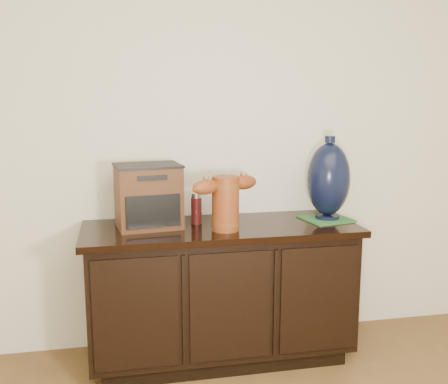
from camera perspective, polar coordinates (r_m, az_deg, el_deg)
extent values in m
plane|color=silver|center=(2.99, -1.42, 7.80)|extent=(4.50, 0.00, 4.50)
cube|color=black|center=(3.05, -0.37, -16.78)|extent=(1.29, 0.45, 0.08)
cube|color=black|center=(2.91, -0.38, -10.46)|extent=(1.40, 0.50, 0.64)
cube|color=black|center=(2.81, -0.39, -4.00)|extent=(1.46, 0.56, 0.03)
cube|color=black|center=(2.62, -9.57, -13.00)|extent=(0.41, 0.01, 0.56)
cube|color=black|center=(2.67, 0.71, -12.37)|extent=(0.41, 0.01, 0.56)
cube|color=black|center=(2.80, 10.26, -11.44)|extent=(0.41, 0.01, 0.56)
cylinder|color=brown|center=(2.67, 0.17, -1.28)|extent=(0.19, 0.19, 0.28)
cylinder|color=#431E0D|center=(2.69, 0.16, -3.41)|extent=(0.19, 0.19, 0.03)
cylinder|color=#431E0D|center=(2.65, 0.17, 0.70)|extent=(0.19, 0.19, 0.03)
ellipsoid|color=brown|center=(2.58, -2.01, 0.53)|extent=(0.16, 0.13, 0.07)
ellipsoid|color=brown|center=(2.72, 2.23, 1.04)|extent=(0.16, 0.13, 0.07)
cube|color=#432510|center=(2.77, -8.25, -0.53)|extent=(0.35, 0.30, 0.32)
cube|color=black|center=(2.65, -7.69, -2.12)|extent=(0.27, 0.04, 0.17)
cube|color=black|center=(2.74, -8.34, 2.89)|extent=(0.36, 0.31, 0.01)
cube|color=#2C622D|center=(2.99, 11.08, -2.89)|extent=(0.29, 0.29, 0.01)
cylinder|color=black|center=(2.99, 11.17, -2.64)|extent=(0.13, 0.13, 0.02)
ellipsoid|color=black|center=(2.95, 11.31, 1.36)|extent=(0.28, 0.28, 0.40)
cylinder|color=black|center=(2.92, 11.47, 5.63)|extent=(0.06, 0.06, 0.04)
cylinder|color=#570F0F|center=(2.83, -3.03, -2.05)|extent=(0.06, 0.06, 0.14)
cylinder|color=silver|center=(2.81, -3.04, -0.38)|extent=(0.05, 0.05, 0.02)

